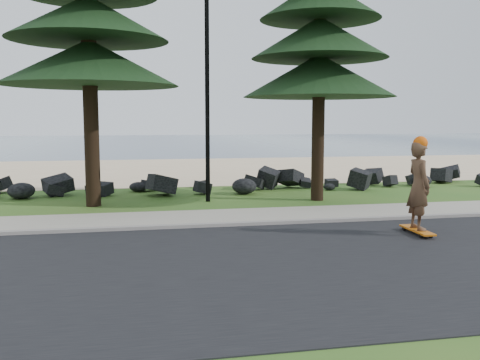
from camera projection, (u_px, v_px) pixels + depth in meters
The scene contains 9 objects.
ground at pixel (225, 220), 13.85m from camera, with size 160.00×160.00×0.00m, color #2B5B1C.
road at pixel (269, 265), 9.46m from camera, with size 160.00×7.00×0.02m, color black.
kerb at pixel (232, 224), 12.97m from camera, with size 160.00×0.20×0.10m, color gray.
sidewalk at pixel (224, 217), 14.04m from camera, with size 160.00×2.00×0.08m, color gray.
beach_sand at pixel (178, 169), 27.97m from camera, with size 160.00×15.00×0.01m, color #CEB289.
ocean at pixel (152, 142), 63.53m from camera, with size 160.00×58.00×0.01m, color #344963.
seawall_boulders at pixel (199, 192), 19.30m from camera, with size 60.00×2.40×1.10m, color black, non-canonical shape.
lamp_post at pixel (207, 69), 16.50m from camera, with size 0.25×0.14×8.14m.
skateboarder at pixel (419, 186), 11.90m from camera, with size 0.50×1.19×2.20m.
Camera 1 is at (-2.33, -13.45, 2.57)m, focal length 40.00 mm.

